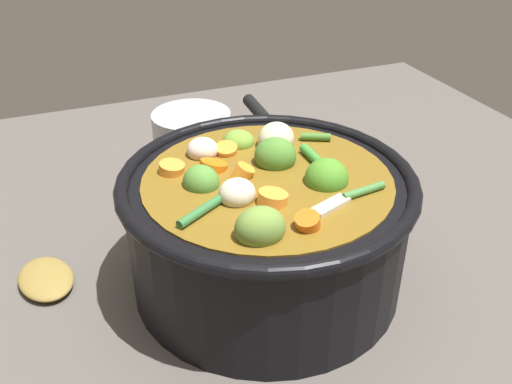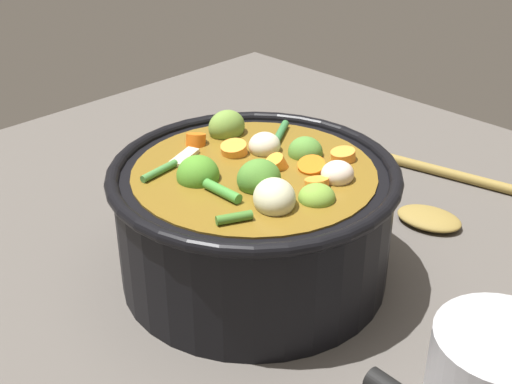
{
  "view_description": "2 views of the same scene",
  "coord_description": "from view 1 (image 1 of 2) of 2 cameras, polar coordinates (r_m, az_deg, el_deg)",
  "views": [
    {
      "loc": [
        0.43,
        -0.18,
        0.4
      ],
      "look_at": [
        -0.01,
        -0.01,
        0.1
      ],
      "focal_mm": 39.52,
      "sensor_mm": 36.0,
      "label": 1
    },
    {
      "loc": [
        -0.42,
        0.42,
        0.43
      ],
      "look_at": [
        -0.01,
        0.01,
        0.11
      ],
      "focal_mm": 47.84,
      "sensor_mm": 36.0,
      "label": 2
    }
  ],
  "objects": [
    {
      "name": "small_saucepan",
      "position": [
        0.81,
        -6.53,
        5.34
      ],
      "size": [
        0.11,
        0.17,
        0.08
      ],
      "color": "#ADADB2",
      "rests_on": "ground_plane"
    },
    {
      "name": "ground_plane",
      "position": [
        0.61,
        1.04,
        -8.68
      ],
      "size": [
        1.1,
        1.1,
        0.0
      ],
      "primitive_type": "plane",
      "color": "#514C47"
    },
    {
      "name": "cooking_pot",
      "position": [
        0.57,
        1.09,
        -3.4
      ],
      "size": [
        0.29,
        0.29,
        0.15
      ],
      "color": "black",
      "rests_on": "ground_plane"
    }
  ]
}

